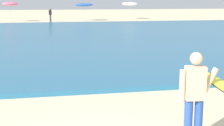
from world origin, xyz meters
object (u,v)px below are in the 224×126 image
Objects in this scene: surfer_with_board at (208,91)px; beachgoer_near_row_left at (50,15)px; beach_umbrella_2 at (84,5)px; beach_umbrella_1 at (10,4)px; beach_umbrella_3 at (130,4)px.

surfer_with_board is 1.63× the size of beachgoer_near_row_left.
beach_umbrella_2 is (1.71, 35.27, 0.91)m from surfer_with_board.
beach_umbrella_2 is at bearing 87.23° from surfer_with_board.
beach_umbrella_2 is (8.56, 0.24, -0.14)m from beach_umbrella_1.
surfer_with_board is at bearing -92.77° from beach_umbrella_2.
beach_umbrella_2 is 6.67m from beach_umbrella_3.
beach_umbrella_1 is 1.08× the size of beach_umbrella_2.
beach_umbrella_1 is at bearing -178.40° from beach_umbrella_2.
beachgoer_near_row_left is at bearing -161.46° from beach_umbrella_3.
surfer_with_board is at bearing -102.01° from beach_umbrella_3.
beach_umbrella_1 is at bearing 167.81° from beachgoer_near_row_left.
beach_umbrella_3 reaches higher than surfer_with_board.
beach_umbrella_3 is (14.84, 2.50, -0.08)m from beach_umbrella_1.
surfer_with_board is 35.71m from beach_umbrella_1.
beachgoer_near_row_left is (-2.36, 34.06, -0.18)m from surfer_with_board.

